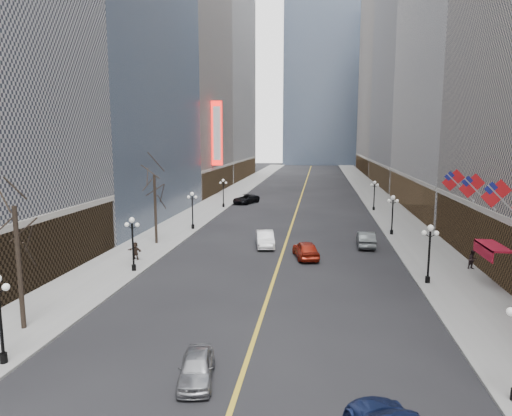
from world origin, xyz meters
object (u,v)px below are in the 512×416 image
(streetlamp_east_1, at_px, (429,248))
(streetlamp_west_1, at_px, (133,238))
(streetlamp_east_3, at_px, (374,192))
(car_nb_mid, at_px, (265,239))
(car_nb_near, at_px, (197,367))
(car_sb_mid, at_px, (306,250))
(streetlamp_west_2, at_px, (192,206))
(car_sb_far, at_px, (366,239))
(streetlamp_west_3, at_px, (223,190))
(streetlamp_east_2, at_px, (393,211))
(car_nb_far, at_px, (246,199))

(streetlamp_east_1, relative_size, streetlamp_west_1, 1.00)
(streetlamp_east_3, height_order, car_nb_mid, streetlamp_east_3)
(car_nb_near, height_order, car_nb_mid, car_nb_mid)
(streetlamp_east_3, relative_size, car_sb_mid, 0.94)
(streetlamp_west_1, height_order, streetlamp_west_2, same)
(car_nb_near, relative_size, car_nb_mid, 0.79)
(streetlamp_west_1, distance_m, car_nb_mid, 14.55)
(car_nb_mid, xyz_separation_m, car_sb_far, (10.30, 1.41, -0.01))
(streetlamp_east_1, distance_m, streetlamp_west_1, 23.60)
(streetlamp_west_1, bearing_deg, streetlamp_west_3, 90.00)
(streetlamp_east_3, xyz_separation_m, car_nb_mid, (-13.80, -25.45, -2.09))
(streetlamp_east_3, xyz_separation_m, car_sb_mid, (-9.50, -29.45, -2.08))
(streetlamp_west_1, height_order, car_nb_near, streetlamp_west_1)
(streetlamp_west_1, distance_m, streetlamp_west_3, 36.00)
(streetlamp_west_2, bearing_deg, car_nb_mid, -37.26)
(streetlamp_west_1, bearing_deg, streetlamp_west_2, 90.00)
(streetlamp_east_1, bearing_deg, car_nb_near, -130.67)
(streetlamp_east_2, distance_m, streetlamp_east_3, 18.00)
(streetlamp_east_2, xyz_separation_m, car_nb_near, (-13.80, -34.06, -2.24))
(streetlamp_east_1, relative_size, car_sb_far, 0.93)
(streetlamp_east_2, bearing_deg, car_nb_mid, -151.62)
(streetlamp_east_1, xyz_separation_m, streetlamp_east_3, (0.00, 36.00, 0.00))
(streetlamp_west_2, relative_size, streetlamp_west_3, 1.00)
(streetlamp_west_3, bearing_deg, streetlamp_west_2, -90.00)
(streetlamp_west_2, xyz_separation_m, streetlamp_west_3, (0.00, 18.00, 0.00))
(car_nb_mid, xyz_separation_m, car_nb_far, (-7.00, 30.82, -0.02))
(streetlamp_east_2, xyz_separation_m, car_sb_mid, (-9.50, -11.45, -2.08))
(car_nb_mid, height_order, car_nb_far, car_nb_mid)
(car_nb_mid, xyz_separation_m, car_sb_mid, (4.30, -3.99, 0.01))
(car_nb_far, bearing_deg, streetlamp_east_3, 7.22)
(streetlamp_east_2, height_order, car_nb_mid, streetlamp_east_2)
(streetlamp_west_1, height_order, car_sb_far, streetlamp_west_1)
(car_nb_mid, relative_size, car_sb_mid, 1.02)
(streetlamp_west_2, distance_m, car_nb_mid, 12.49)
(streetlamp_west_3, relative_size, car_sb_far, 0.93)
(streetlamp_west_2, bearing_deg, car_nb_far, 83.17)
(streetlamp_east_2, bearing_deg, streetlamp_west_3, 142.67)
(streetlamp_east_1, distance_m, streetlamp_east_2, 18.00)
(car_nb_near, bearing_deg, car_nb_far, 87.05)
(streetlamp_east_3, distance_m, car_sb_far, 24.39)
(streetlamp_east_3, xyz_separation_m, streetlamp_west_3, (-23.60, 0.00, 0.00))
(streetlamp_west_1, bearing_deg, car_nb_mid, 47.10)
(streetlamp_east_2, relative_size, car_nb_far, 0.79)
(streetlamp_east_3, bearing_deg, streetlamp_west_3, 180.00)
(streetlamp_east_1, relative_size, streetlamp_west_3, 1.00)
(streetlamp_east_2, xyz_separation_m, streetlamp_west_1, (-23.60, -18.00, 0.00))
(car_nb_far, distance_m, car_sb_far, 34.12)
(car_nb_far, height_order, car_sb_mid, car_sb_mid)
(streetlamp_west_3, bearing_deg, car_sb_far, -50.10)
(streetlamp_east_2, distance_m, car_nb_mid, 15.82)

